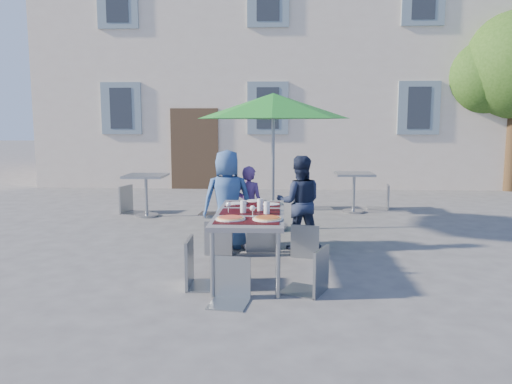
# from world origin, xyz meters

# --- Properties ---
(ground) EXTENTS (90.00, 90.00, 0.00)m
(ground) POSITION_xyz_m (0.00, 0.00, 0.00)
(ground) COLOR #49494C
(ground) RESTS_ON ground
(building) EXTENTS (13.60, 8.20, 11.10)m
(building) POSITION_xyz_m (-0.00, 11.50, 4.85)
(building) COLOR beige
(building) RESTS_ON ground
(dining_table) EXTENTS (0.80, 1.85, 0.76)m
(dining_table) POSITION_xyz_m (0.01, -0.25, 0.70)
(dining_table) COLOR #49484E
(dining_table) RESTS_ON ground
(pizza_near_left) EXTENTS (0.33, 0.33, 0.03)m
(pizza_near_left) POSITION_xyz_m (-0.17, -0.75, 0.77)
(pizza_near_left) COLOR white
(pizza_near_left) RESTS_ON dining_table
(pizza_near_right) EXTENTS (0.33, 0.33, 0.03)m
(pizza_near_right) POSITION_xyz_m (0.23, -0.74, 0.77)
(pizza_near_right) COLOR white
(pizza_near_right) RESTS_ON dining_table
(glassware) EXTENTS (0.52, 0.45, 0.15)m
(glassware) POSITION_xyz_m (0.05, -0.33, 0.83)
(glassware) COLOR silver
(glassware) RESTS_ON dining_table
(place_settings) EXTENTS (0.72, 0.49, 0.01)m
(place_settings) POSITION_xyz_m (0.02, 0.39, 0.76)
(place_settings) COLOR white
(place_settings) RESTS_ON dining_table
(child_0) EXTENTS (0.77, 0.57, 1.43)m
(child_0) POSITION_xyz_m (-0.39, 0.95, 0.71)
(child_0) COLOR #304F84
(child_0) RESTS_ON ground
(child_1) EXTENTS (0.49, 0.40, 1.18)m
(child_1) POSITION_xyz_m (-0.10, 1.19, 0.59)
(child_1) COLOR #593976
(child_1) RESTS_ON ground
(child_2) EXTENTS (0.67, 0.40, 1.35)m
(child_2) POSITION_xyz_m (0.64, 0.96, 0.67)
(child_2) COLOR #1A223A
(child_2) RESTS_ON ground
(chair_0) EXTENTS (0.47, 0.48, 0.90)m
(chair_0) POSITION_xyz_m (-0.45, 0.57, 0.52)
(chair_0) COLOR gray
(chair_0) RESTS_ON ground
(chair_1) EXTENTS (0.53, 0.54, 1.02)m
(chair_1) POSITION_xyz_m (0.10, 0.84, 0.60)
(chair_1) COLOR gray
(chair_1) RESTS_ON ground
(chair_2) EXTENTS (0.46, 0.46, 0.86)m
(chair_2) POSITION_xyz_m (0.72, 0.53, 0.50)
(chair_2) COLOR gray
(chair_2) RESTS_ON ground
(chair_3) EXTENTS (0.47, 0.47, 1.03)m
(chair_3) POSITION_xyz_m (-0.52, -0.78, 0.61)
(chair_3) COLOR gray
(chair_3) RESTS_ON ground
(chair_4) EXTENTS (0.56, 0.55, 0.95)m
(chair_4) POSITION_xyz_m (0.71, -0.93, 0.55)
(chair_4) COLOR gray
(chair_4) RESTS_ON ground
(chair_5) EXTENTS (0.43, 0.43, 0.86)m
(chair_5) POSITION_xyz_m (-0.13, -1.24, 0.50)
(chair_5) COLOR gray
(chair_5) RESTS_ON ground
(patio_umbrella) EXTENTS (2.54, 2.54, 2.29)m
(patio_umbrella) POSITION_xyz_m (0.24, 2.27, 2.06)
(patio_umbrella) COLOR #999CA0
(patio_umbrella) RESTS_ON ground
(cafe_table_0) EXTENTS (0.76, 0.76, 0.82)m
(cafe_table_0) POSITION_xyz_m (-2.23, 3.34, 0.59)
(cafe_table_0) COLOR #999CA0
(cafe_table_0) RESTS_ON ground
(bg_chair_l_0) EXTENTS (0.58, 0.57, 1.05)m
(bg_chair_l_0) POSITION_xyz_m (-2.65, 3.68, 0.62)
(bg_chair_l_0) COLOR gray
(bg_chair_l_0) RESTS_ON ground
(bg_chair_r_0) EXTENTS (0.49, 0.48, 1.04)m
(bg_chair_r_0) POSITION_xyz_m (-0.91, 3.62, 0.61)
(bg_chair_r_0) COLOR gray
(bg_chair_r_0) RESTS_ON ground
(cafe_table_1) EXTENTS (0.75, 0.75, 0.81)m
(cafe_table_1) POSITION_xyz_m (1.85, 3.99, 0.57)
(cafe_table_1) COLOR #999CA0
(cafe_table_1) RESTS_ON ground
(bg_chair_l_1) EXTENTS (0.49, 0.49, 1.01)m
(bg_chair_l_1) POSITION_xyz_m (1.12, 4.41, 0.60)
(bg_chair_l_1) COLOR gray
(bg_chair_l_1) RESTS_ON ground
(bg_chair_r_1) EXTENTS (0.49, 0.49, 0.98)m
(bg_chair_r_1) POSITION_xyz_m (2.52, 4.42, 0.57)
(bg_chair_r_1) COLOR gray
(bg_chair_r_1) RESTS_ON ground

